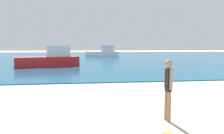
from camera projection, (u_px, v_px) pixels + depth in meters
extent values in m
cube|color=#14567F|center=(88.00, 56.00, 41.09)|extent=(160.00, 60.00, 0.06)
cylinder|color=#936B4C|center=(166.00, 105.00, 5.76)|extent=(0.11, 0.11, 0.80)
cylinder|color=#936B4C|center=(169.00, 107.00, 5.62)|extent=(0.11, 0.11, 0.80)
cube|color=black|center=(168.00, 80.00, 5.63)|extent=(0.13, 0.20, 0.60)
sphere|color=#936B4C|center=(169.00, 64.00, 5.58)|extent=(0.22, 0.22, 0.22)
cylinder|color=#936B4C|center=(166.00, 78.00, 5.77)|extent=(0.08, 0.08, 0.54)
cylinder|color=#936B4C|center=(171.00, 80.00, 5.48)|extent=(0.08, 0.08, 0.54)
cube|color=red|center=(47.00, 62.00, 20.40)|extent=(6.09, 3.49, 0.93)
cube|color=silver|center=(58.00, 51.00, 20.74)|extent=(2.38, 1.86, 1.04)
cube|color=white|center=(102.00, 54.00, 39.38)|extent=(6.38, 3.70, 0.97)
cube|color=silver|center=(108.00, 48.00, 39.08)|extent=(2.50, 1.96, 1.09)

